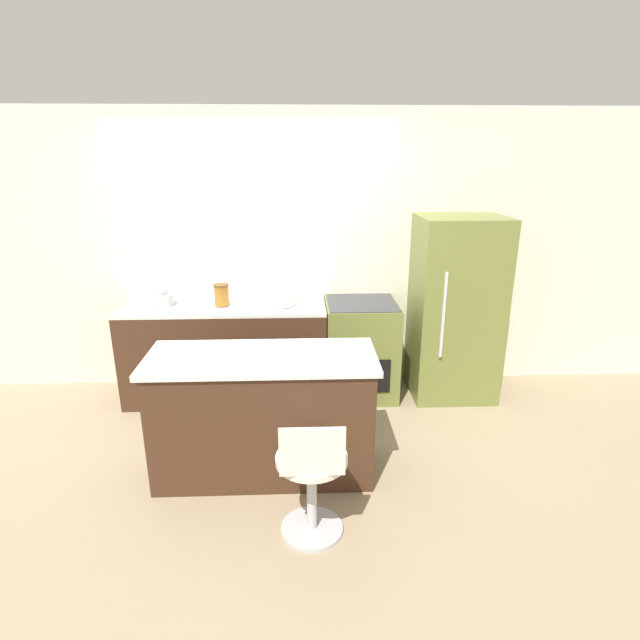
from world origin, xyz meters
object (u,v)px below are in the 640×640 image
Objects in this scene: kettle at (162,298)px; mixing_bowl at (281,299)px; stool_chair at (312,479)px; refrigerator at (455,309)px; oven_range at (361,349)px.

kettle is 1.06m from mixing_bowl.
mixing_bowl is (-0.23, 1.85, 0.57)m from stool_chair.
mixing_bowl is at bearing 97.00° from stool_chair.
refrigerator reaches higher than stool_chair.
refrigerator is at bearing 0.49° from kettle.
stool_chair is (-0.51, -1.88, -0.06)m from oven_range.
refrigerator is 1.60m from mixing_bowl.
oven_range is 0.89m from mixing_bowl.
oven_range is at bearing 74.92° from stool_chair.
oven_range is 0.95m from refrigerator.
stool_chair is at bearing -126.21° from refrigerator.
refrigerator is at bearing -0.67° from oven_range.
mixing_bowl is (-1.60, -0.02, 0.12)m from refrigerator.
kettle reaches higher than stool_chair.
oven_range is 1.11× the size of stool_chair.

